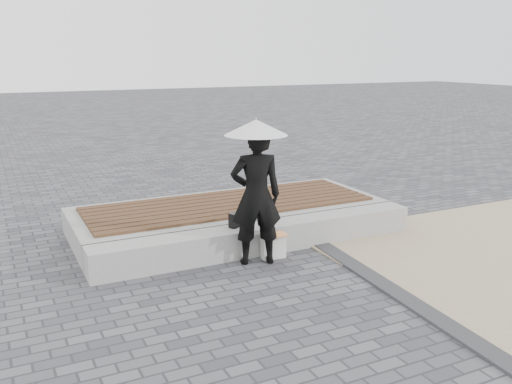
# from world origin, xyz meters

# --- Properties ---
(ground) EXTENTS (80.00, 80.00, 0.00)m
(ground) POSITION_xyz_m (0.00, 0.00, 0.00)
(ground) COLOR #535459
(ground) RESTS_ON ground
(edging_band) EXTENTS (0.61, 5.20, 0.04)m
(edging_band) POSITION_xyz_m (0.75, -0.50, 0.02)
(edging_band) COLOR #323335
(edging_band) RESTS_ON ground
(seating_ledge) EXTENTS (5.00, 0.45, 0.40)m
(seating_ledge) POSITION_xyz_m (0.00, 1.60, 0.20)
(seating_ledge) COLOR #AEADA8
(seating_ledge) RESTS_ON ground
(timber_platform) EXTENTS (5.00, 2.00, 0.40)m
(timber_platform) POSITION_xyz_m (0.00, 2.80, 0.20)
(timber_platform) COLOR #9E9F99
(timber_platform) RESTS_ON ground
(timber_decking) EXTENTS (4.60, 1.60, 0.04)m
(timber_decking) POSITION_xyz_m (0.00, 2.80, 0.42)
(timber_decking) COLOR #523222
(timber_decking) RESTS_ON timber_platform
(woman) EXTENTS (0.78, 0.62, 1.89)m
(woman) POSITION_xyz_m (-0.30, 1.21, 0.95)
(woman) COLOR black
(woman) RESTS_ON ground
(parasol) EXTENTS (0.83, 0.83, 1.07)m
(parasol) POSITION_xyz_m (-0.30, 1.21, 1.87)
(parasol) COLOR #AFAFB3
(parasol) RESTS_ON ground
(handbag) EXTENTS (0.32, 0.21, 0.21)m
(handbag) POSITION_xyz_m (-0.35, 1.67, 0.51)
(handbag) COLOR black
(handbag) RESTS_ON seating_ledge
(canvas_tote) EXTENTS (0.35, 0.17, 0.35)m
(canvas_tote) POSITION_xyz_m (0.00, 1.26, 0.18)
(canvas_tote) COLOR white
(canvas_tote) RESTS_ON ground
(magazine) EXTENTS (0.33, 0.25, 0.01)m
(magazine) POSITION_xyz_m (0.00, 1.21, 0.36)
(magazine) COLOR #E62345
(magazine) RESTS_ON canvas_tote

